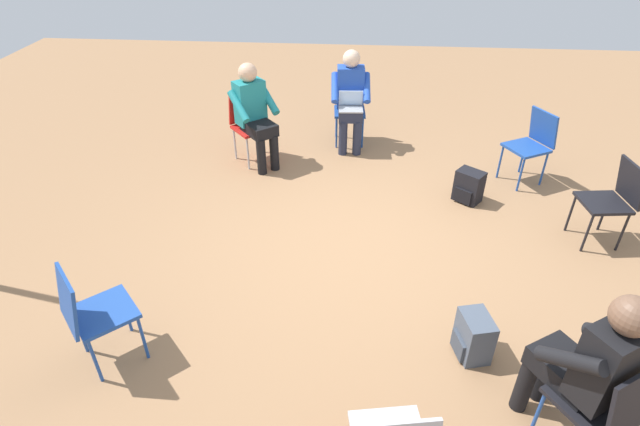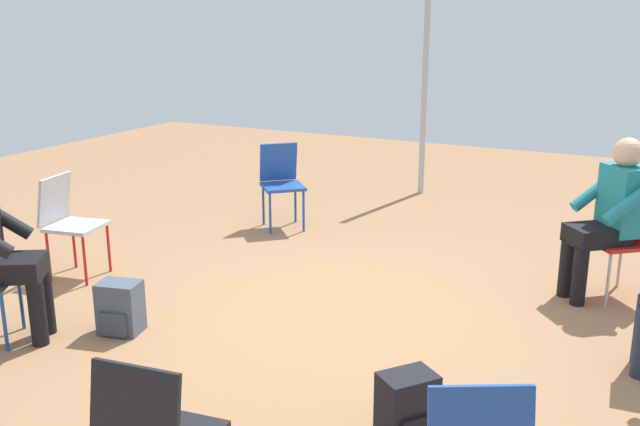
{
  "view_description": "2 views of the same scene",
  "coord_description": "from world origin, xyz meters",
  "px_view_note": "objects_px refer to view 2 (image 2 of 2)",
  "views": [
    {
      "loc": [
        3.87,
        -0.01,
        2.96
      ],
      "look_at": [
        0.28,
        -0.3,
        0.55
      ],
      "focal_mm": 28.0,
      "sensor_mm": 36.0,
      "label": 1
    },
    {
      "loc": [
        -2.0,
        4.32,
        2.11
      ],
      "look_at": [
        0.16,
        0.05,
        0.77
      ],
      "focal_mm": 40.0,
      "sensor_mm": 36.0,
      "label": 2
    }
  ],
  "objects_px": {
    "person_in_teal": "(610,211)",
    "chair_east": "(68,218)",
    "chair_southwest": "(627,234)",
    "backpack_near_laptop_user": "(121,310)",
    "backpack_by_empty_chair": "(407,411)",
    "chair_southeast": "(281,179)"
  },
  "relations": [
    {
      "from": "person_in_teal",
      "to": "chair_east",
      "type": "bearing_deg",
      "value": 70.36
    },
    {
      "from": "chair_southwest",
      "to": "person_in_teal",
      "type": "bearing_deg",
      "value": 90.0
    },
    {
      "from": "backpack_near_laptop_user",
      "to": "chair_east",
      "type": "bearing_deg",
      "value": -30.62
    },
    {
      "from": "chair_east",
      "to": "backpack_by_empty_chair",
      "type": "relative_size",
      "value": 2.36
    },
    {
      "from": "chair_southwest",
      "to": "backpack_near_laptop_user",
      "type": "height_order",
      "value": "chair_southwest"
    },
    {
      "from": "chair_southeast",
      "to": "chair_east",
      "type": "height_order",
      "value": "same"
    },
    {
      "from": "chair_southeast",
      "to": "backpack_by_empty_chair",
      "type": "distance_m",
      "value": 3.92
    },
    {
      "from": "backpack_by_empty_chair",
      "to": "chair_southwest",
      "type": "bearing_deg",
      "value": -107.48
    },
    {
      "from": "chair_east",
      "to": "person_in_teal",
      "type": "relative_size",
      "value": 0.69
    },
    {
      "from": "chair_east",
      "to": "backpack_by_empty_chair",
      "type": "xyz_separation_m",
      "value": [
        -3.31,
        0.98,
        -0.34
      ]
    },
    {
      "from": "person_in_teal",
      "to": "chair_southeast",
      "type": "bearing_deg",
      "value": 40.06
    },
    {
      "from": "person_in_teal",
      "to": "backpack_near_laptop_user",
      "type": "distance_m",
      "value": 3.63
    },
    {
      "from": "chair_southeast",
      "to": "chair_southwest",
      "type": "bearing_deg",
      "value": 129.73
    },
    {
      "from": "chair_east",
      "to": "person_in_teal",
      "type": "height_order",
      "value": "person_in_teal"
    },
    {
      "from": "chair_east",
      "to": "person_in_teal",
      "type": "xyz_separation_m",
      "value": [
        -3.99,
        -1.49,
        0.2
      ]
    },
    {
      "from": "chair_southwest",
      "to": "backpack_near_laptop_user",
      "type": "distance_m",
      "value": 3.77
    },
    {
      "from": "chair_southeast",
      "to": "backpack_by_empty_chair",
      "type": "xyz_separation_m",
      "value": [
        -2.47,
        3.02,
        -0.34
      ]
    },
    {
      "from": "chair_southwest",
      "to": "backpack_near_laptop_user",
      "type": "relative_size",
      "value": 2.36
    },
    {
      "from": "chair_southeast",
      "to": "chair_southwest",
      "type": "height_order",
      "value": "same"
    },
    {
      "from": "chair_southeast",
      "to": "backpack_by_empty_chair",
      "type": "height_order",
      "value": "chair_southeast"
    },
    {
      "from": "person_in_teal",
      "to": "backpack_by_empty_chair",
      "type": "distance_m",
      "value": 2.62
    },
    {
      "from": "person_in_teal",
      "to": "backpack_near_laptop_user",
      "type": "xyz_separation_m",
      "value": [
        2.88,
        2.15,
        -0.54
      ]
    }
  ]
}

